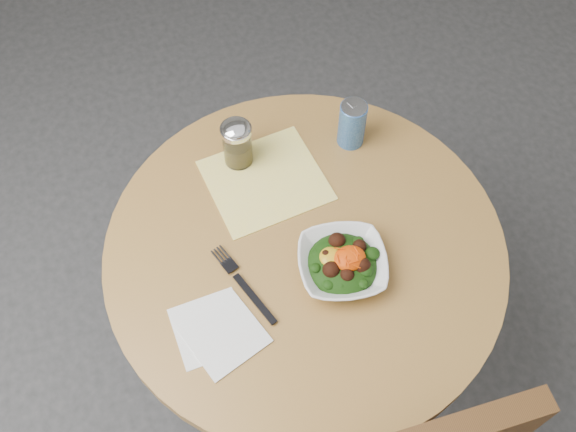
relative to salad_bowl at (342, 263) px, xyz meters
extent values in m
plane|color=#2D2D2F|center=(-0.05, 0.08, -0.78)|extent=(6.00, 6.00, 0.00)
cylinder|color=black|center=(-0.05, 0.08, -0.76)|extent=(0.52, 0.52, 0.03)
cylinder|color=black|center=(-0.05, 0.08, -0.42)|extent=(0.10, 0.10, 0.71)
cylinder|color=#AB773D|center=(-0.05, 0.08, -0.05)|extent=(0.90, 0.90, 0.04)
cube|color=yellow|center=(-0.08, 0.28, -0.03)|extent=(0.29, 0.27, 0.00)
cube|color=white|center=(-0.31, -0.04, -0.03)|extent=(0.15, 0.15, 0.00)
cube|color=white|center=(-0.28, -0.06, -0.02)|extent=(0.18, 0.18, 0.00)
imported|color=silver|center=(0.00, 0.00, 0.00)|extent=(0.23, 0.23, 0.05)
ellipsoid|color=black|center=(0.00, 0.00, 0.00)|extent=(0.16, 0.16, 0.05)
ellipsoid|color=gold|center=(-0.02, 0.01, 0.02)|extent=(0.05, 0.05, 0.02)
ellipsoid|color=#D85A04|center=(0.01, 0.00, 0.02)|extent=(0.07, 0.06, 0.03)
cube|color=black|center=(-0.20, -0.01, -0.02)|extent=(0.06, 0.14, 0.00)
cube|color=black|center=(-0.23, 0.10, -0.02)|extent=(0.05, 0.08, 0.00)
cylinder|color=silver|center=(-0.12, 0.36, 0.03)|extent=(0.07, 0.07, 0.10)
cylinder|color=olive|center=(-0.12, 0.36, 0.01)|extent=(0.06, 0.06, 0.06)
cylinder|color=silver|center=(-0.12, 0.36, 0.09)|extent=(0.07, 0.07, 0.01)
ellipsoid|color=silver|center=(-0.12, 0.36, 0.09)|extent=(0.07, 0.07, 0.03)
cylinder|color=navy|center=(0.15, 0.33, 0.03)|extent=(0.07, 0.07, 0.12)
cylinder|color=#B0B1B7|center=(0.15, 0.33, 0.10)|extent=(0.06, 0.06, 0.00)
cube|color=#B0B1B7|center=(0.15, 0.33, 0.10)|extent=(0.02, 0.02, 0.00)
camera|label=1|loc=(-0.32, -0.57, 1.22)|focal=40.00mm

